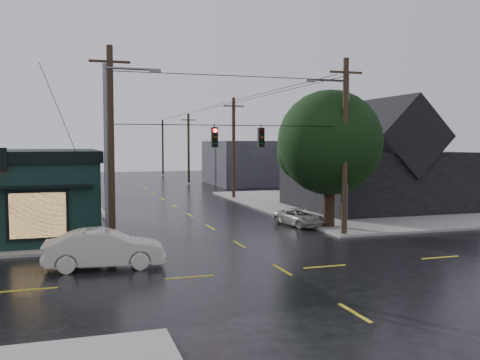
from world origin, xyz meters
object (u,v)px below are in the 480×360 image
object	(u,v)px
corner_tree	(330,143)
utility_pole_nw	(113,250)
utility_pole_ne	(344,236)
sedan_cream	(105,249)
suv_silver	(300,217)

from	to	relation	value
corner_tree	utility_pole_nw	bearing A→B (deg)	-168.16
corner_tree	utility_pole_ne	world-z (taller)	corner_tree
corner_tree	sedan_cream	world-z (taller)	corner_tree
corner_tree	utility_pole_ne	xyz separation A→B (m)	(-0.50, -2.83, -5.37)
utility_pole_nw	sedan_cream	xyz separation A→B (m)	(-0.63, -3.81, 0.84)
corner_tree	utility_pole_ne	distance (m)	6.09
corner_tree	utility_pole_ne	size ratio (longest dim) A/B	0.84
corner_tree	suv_silver	xyz separation A→B (m)	(-1.31, 1.53, -4.82)
sedan_cream	suv_silver	world-z (taller)	sedan_cream
utility_pole_nw	utility_pole_ne	world-z (taller)	same
sedan_cream	corner_tree	bearing A→B (deg)	-60.69
corner_tree	suv_silver	world-z (taller)	corner_tree
corner_tree	suv_silver	bearing A→B (deg)	130.47
utility_pole_nw	utility_pole_ne	xyz separation A→B (m)	(13.00, 0.00, 0.00)
sedan_cream	suv_silver	distance (m)	15.20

